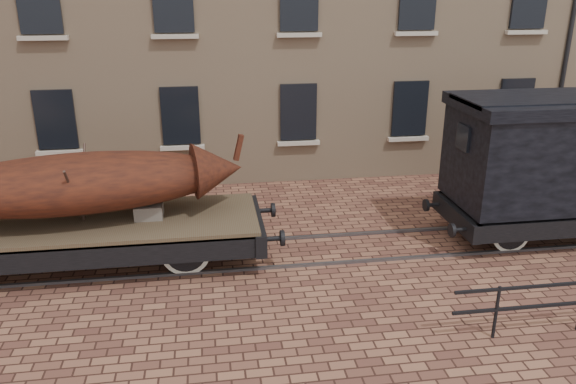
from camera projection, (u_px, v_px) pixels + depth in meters
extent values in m
plane|color=brown|center=(290.00, 252.00, 12.91)|extent=(90.00, 90.00, 0.00)
cube|color=black|center=(56.00, 120.00, 15.93)|extent=(1.10, 0.12, 1.70)
cube|color=#C1B5A1|center=(60.00, 152.00, 16.20)|extent=(1.30, 0.18, 0.12)
cube|color=black|center=(180.00, 116.00, 16.41)|extent=(1.10, 0.12, 1.70)
cube|color=#C1B5A1|center=(183.00, 148.00, 16.68)|extent=(1.30, 0.18, 0.12)
cube|color=black|center=(298.00, 112.00, 16.89)|extent=(1.10, 0.12, 1.70)
cube|color=#C1B5A1|center=(298.00, 143.00, 17.16)|extent=(1.30, 0.18, 0.12)
cube|color=black|center=(410.00, 108.00, 17.37)|extent=(1.10, 0.12, 1.70)
cube|color=#C1B5A1|center=(408.00, 139.00, 17.65)|extent=(1.30, 0.18, 0.12)
cube|color=black|center=(515.00, 105.00, 17.86)|extent=(1.10, 0.12, 1.70)
cube|color=#C1B5A1|center=(512.00, 135.00, 18.13)|extent=(1.30, 0.18, 0.12)
cube|color=black|center=(38.00, 1.00, 14.82)|extent=(1.10, 0.12, 1.70)
cube|color=#C1B5A1|center=(43.00, 38.00, 15.10)|extent=(1.30, 0.18, 0.12)
cube|color=black|center=(173.00, 0.00, 15.31)|extent=(1.10, 0.12, 1.70)
cube|color=#C1B5A1|center=(175.00, 36.00, 15.58)|extent=(1.30, 0.18, 0.12)
cube|color=black|center=(299.00, 0.00, 15.79)|extent=(1.10, 0.12, 1.70)
cube|color=#C1B5A1|center=(299.00, 35.00, 16.06)|extent=(1.30, 0.18, 0.12)
cube|color=#C1B5A1|center=(416.00, 33.00, 16.54)|extent=(1.30, 0.18, 0.12)
cube|color=#C1B5A1|center=(526.00, 32.00, 17.03)|extent=(1.30, 0.18, 0.12)
cube|color=#59595E|center=(295.00, 266.00, 12.23)|extent=(30.00, 0.08, 0.06)
cube|color=#59595E|center=(286.00, 238.00, 13.56)|extent=(30.00, 0.08, 0.06)
cylinder|color=black|center=(496.00, 312.00, 9.62)|extent=(0.06, 0.06, 1.00)
cube|color=#4B402F|center=(67.00, 224.00, 11.90)|extent=(8.04, 2.36, 0.13)
cube|color=black|center=(57.00, 258.00, 10.97)|extent=(8.04, 0.17, 0.48)
cube|color=black|center=(79.00, 216.00, 13.00)|extent=(8.04, 0.17, 0.48)
cube|color=black|center=(256.00, 224.00, 12.54)|extent=(0.24, 2.46, 0.48)
cylinder|color=black|center=(274.00, 239.00, 11.84)|extent=(0.37, 0.11, 0.11)
cylinder|color=black|center=(282.00, 238.00, 11.86)|extent=(0.09, 0.34, 0.34)
cylinder|color=black|center=(265.00, 210.00, 13.33)|extent=(0.37, 0.11, 0.11)
cylinder|color=black|center=(273.00, 210.00, 13.35)|extent=(0.09, 0.34, 0.34)
cylinder|color=black|center=(186.00, 238.00, 12.41)|extent=(0.11, 2.04, 0.11)
cylinder|color=silver|center=(186.00, 253.00, 11.74)|extent=(1.03, 0.07, 1.03)
cylinder|color=black|center=(186.00, 253.00, 11.74)|extent=(0.84, 0.11, 0.84)
cube|color=black|center=(185.00, 244.00, 11.53)|extent=(0.96, 0.09, 0.11)
cylinder|color=silver|center=(187.00, 225.00, 13.08)|extent=(1.03, 0.07, 1.03)
cylinder|color=black|center=(187.00, 225.00, 13.08)|extent=(0.84, 0.11, 0.84)
cube|color=black|center=(187.00, 213.00, 13.11)|extent=(0.96, 0.09, 0.11)
cube|color=black|center=(70.00, 242.00, 12.04)|extent=(4.29, 0.06, 0.06)
cube|color=#74675D|center=(149.00, 211.00, 12.06)|extent=(0.59, 0.54, 0.30)
ellipsoid|color=#572211|center=(79.00, 183.00, 11.63)|extent=(6.35, 2.71, 1.23)
cone|color=#572211|center=(218.00, 169.00, 12.38)|extent=(1.21, 1.30, 1.17)
cube|color=#572211|center=(239.00, 147.00, 12.34)|extent=(0.26, 0.16, 0.59)
cylinder|color=#433129|center=(75.00, 198.00, 11.22)|extent=(0.05, 1.05, 1.46)
cylinder|color=#433129|center=(84.00, 182.00, 12.14)|extent=(0.05, 1.05, 1.46)
cube|color=black|center=(543.00, 194.00, 14.59)|extent=(5.72, 0.15, 0.43)
cube|color=black|center=(456.00, 216.00, 13.22)|extent=(0.21, 2.29, 0.43)
cylinder|color=black|center=(452.00, 230.00, 12.45)|extent=(0.08, 0.31, 0.31)
cylinder|color=black|center=(426.00, 205.00, 13.87)|extent=(0.08, 0.31, 0.31)
cylinder|color=black|center=(496.00, 222.00, 13.44)|extent=(0.10, 1.81, 0.10)
cylinder|color=silver|center=(512.00, 234.00, 12.77)|extent=(0.92, 0.07, 0.92)
cylinder|color=black|center=(512.00, 234.00, 12.77)|extent=(0.75, 0.10, 0.75)
cylinder|color=silver|center=(482.00, 210.00, 14.11)|extent=(0.92, 0.07, 0.92)
cylinder|color=black|center=(482.00, 210.00, 14.11)|extent=(0.75, 0.10, 0.75)
cube|color=black|center=(463.00, 137.00, 12.56)|extent=(0.08, 0.57, 0.57)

